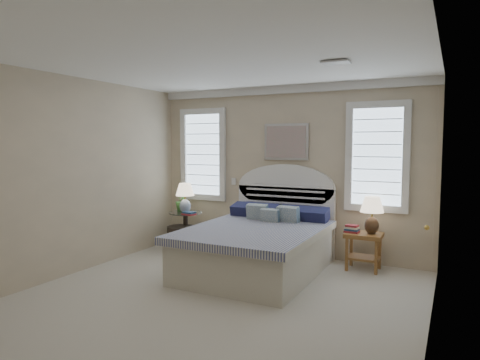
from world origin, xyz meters
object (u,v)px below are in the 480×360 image
lamp_left (185,195)px  side_table_left (186,226)px  floor_pot (181,238)px  lamp_right (372,211)px  nightstand_right (364,243)px  bed (260,244)px

lamp_left → side_table_left: bearing=121.2°
side_table_left → floor_pot: 0.24m
lamp_right → floor_pot: bearing=-175.0°
nightstand_right → floor_pot: size_ratio=1.17×
nightstand_right → floor_pot: bearing=-175.1°
bed → side_table_left: (-1.65, 0.59, 0.00)m
nightstand_right → lamp_right: lamp_right is taller
side_table_left → lamp_left: bearing=-58.8°
floor_pot → lamp_left: 0.74m
bed → side_table_left: bearing=160.3°
side_table_left → nightstand_right: size_ratio=1.19×
nightstand_right → lamp_left: size_ratio=1.05×
nightstand_right → lamp_right: (0.10, 0.01, 0.47)m
side_table_left → lamp_right: lamp_right is taller
lamp_right → side_table_left: bearing=-177.9°
nightstand_right → lamp_left: (-2.91, -0.16, 0.55)m
bed → lamp_left: bearing=161.7°
floor_pot → lamp_left: lamp_left is taller
bed → nightstand_right: bed is taller
lamp_left → lamp_right: bearing=3.2°
bed → lamp_right: 1.64m
nightstand_right → floor_pot: 2.96m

